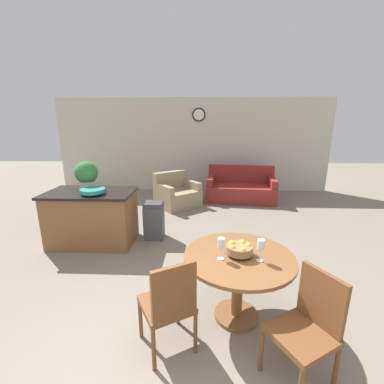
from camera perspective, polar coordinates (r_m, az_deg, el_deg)
name	(u,v)px	position (r m, az deg, el deg)	size (l,w,h in m)	color
wall_back	(193,145)	(7.72, 0.17, 10.33)	(8.00, 0.09, 2.70)	beige
dining_table	(238,270)	(2.74, 10.27, -16.65)	(1.10, 1.10, 0.72)	brown
dining_chair_near_left	(169,302)	(2.40, -5.06, -23.24)	(0.57, 0.57, 0.92)	brown
dining_chair_near_right	(308,324)	(2.38, 24.43, -25.09)	(0.57, 0.57, 0.92)	brown
fruit_bowl	(239,249)	(2.63, 10.50, -12.26)	(0.26, 0.26, 0.13)	olive
wine_glass_left	(221,244)	(2.50, 6.50, -11.36)	(0.07, 0.07, 0.22)	silver
wine_glass_right	(261,245)	(2.54, 15.06, -11.36)	(0.07, 0.07, 0.22)	silver
kitchen_island	(93,217)	(4.65, -21.23, -5.27)	(1.41, 0.83, 0.91)	brown
teal_bowl	(93,191)	(4.33, -21.19, 0.25)	(0.38, 0.38, 0.09)	teal
potted_plant	(86,174)	(4.70, -22.40, 3.73)	(0.38, 0.38, 0.47)	beige
trash_bin	(154,220)	(4.60, -8.43, -6.27)	(0.33, 0.30, 0.67)	#47474C
couch	(240,189)	(6.94, 10.73, 0.70)	(1.84, 1.12, 0.88)	maroon
armchair	(177,195)	(6.35, -3.43, -0.58)	(1.23, 1.22, 0.82)	#998966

